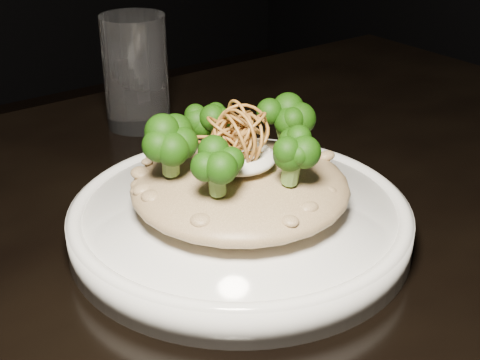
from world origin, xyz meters
name	(u,v)px	position (x,y,z in m)	size (l,w,h in m)	color
table	(262,297)	(0.00, 0.00, 0.67)	(1.10, 0.80, 0.75)	black
plate	(240,222)	(-0.03, -0.01, 0.76)	(0.29, 0.29, 0.03)	white
risotto	(240,186)	(-0.03, -0.01, 0.80)	(0.18, 0.18, 0.04)	brown
broccoli	(234,138)	(-0.04, -0.01, 0.84)	(0.13, 0.13, 0.05)	black
cheese	(238,157)	(-0.04, -0.01, 0.83)	(0.06, 0.06, 0.02)	white
shallots	(234,123)	(-0.04, -0.01, 0.86)	(0.06, 0.06, 0.04)	brown
drinking_glass	(136,72)	(0.02, 0.27, 0.82)	(0.07, 0.07, 0.13)	silver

